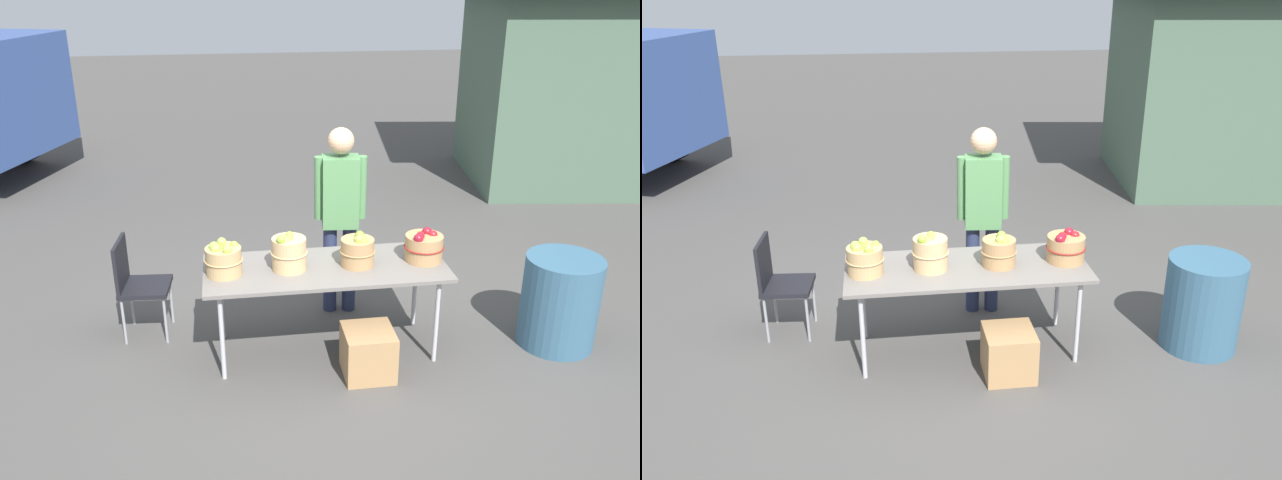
% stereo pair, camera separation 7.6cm
% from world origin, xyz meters
% --- Properties ---
extents(ground_plane, '(40.00, 40.00, 0.00)m').
position_xyz_m(ground_plane, '(0.00, 0.00, 0.00)').
color(ground_plane, '#474442').
extents(market_table, '(1.90, 0.76, 0.75)m').
position_xyz_m(market_table, '(0.00, 0.00, 0.71)').
color(market_table, slate).
rests_on(market_table, ground).
extents(apple_basket_green_0, '(0.29, 0.29, 0.27)m').
position_xyz_m(apple_basket_green_0, '(-0.79, -0.02, 0.87)').
color(apple_basket_green_0, tan).
rests_on(apple_basket_green_0, market_table).
extents(apple_basket_green_1, '(0.29, 0.29, 0.31)m').
position_xyz_m(apple_basket_green_1, '(-0.29, -0.01, 0.89)').
color(apple_basket_green_1, tan).
rests_on(apple_basket_green_1, market_table).
extents(apple_basket_green_2, '(0.28, 0.28, 0.27)m').
position_xyz_m(apple_basket_green_2, '(0.25, -0.01, 0.87)').
color(apple_basket_green_2, '#A87F51').
rests_on(apple_basket_green_2, market_table).
extents(apple_basket_red_0, '(0.32, 0.32, 0.26)m').
position_xyz_m(apple_basket_red_0, '(0.79, 0.01, 0.87)').
color(apple_basket_red_0, '#A87F51').
rests_on(apple_basket_red_0, market_table).
extents(vendor_adult, '(0.45, 0.25, 1.69)m').
position_xyz_m(vendor_adult, '(0.23, 0.66, 1.00)').
color(vendor_adult, '#262D4C').
rests_on(vendor_adult, ground).
extents(food_kiosk, '(3.86, 3.35, 2.74)m').
position_xyz_m(food_kiosk, '(4.34, 4.19, 1.38)').
color(food_kiosk, '#47604C').
rests_on(food_kiosk, ground).
extents(folding_chair, '(0.43, 0.43, 0.86)m').
position_xyz_m(folding_chair, '(-1.52, 0.48, 0.51)').
color(folding_chair, black).
rests_on(folding_chair, ground).
extents(trash_barrel, '(0.62, 0.62, 0.77)m').
position_xyz_m(trash_barrel, '(1.91, -0.18, 0.39)').
color(trash_barrel, '#335972').
rests_on(trash_barrel, ground).
extents(produce_crate, '(0.38, 0.38, 0.38)m').
position_xyz_m(produce_crate, '(0.27, -0.40, 0.19)').
color(produce_crate, '#A87F51').
rests_on(produce_crate, ground).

